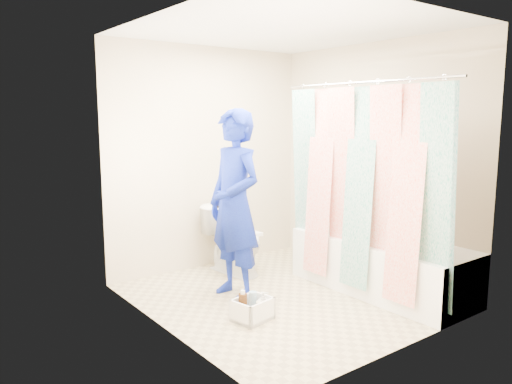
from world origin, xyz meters
TOP-DOWN VIEW (x-y plane):
  - floor at (0.00, 0.00)m, footprint 2.60×2.60m
  - ceiling at (0.00, 0.00)m, footprint 2.40×2.60m
  - wall_back at (0.00, 1.30)m, footprint 2.40×0.02m
  - wall_front at (0.00, -1.30)m, footprint 2.40×0.02m
  - wall_left at (-1.20, 0.00)m, footprint 0.02×2.60m
  - wall_right at (1.20, 0.00)m, footprint 0.02×2.60m
  - bathtub at (0.85, -0.43)m, footprint 0.70×1.75m
  - curtain_rod at (0.52, -0.43)m, footprint 0.02×1.90m
  - shower_curtain at (0.52, -0.43)m, footprint 0.06×1.75m
  - toilet at (0.06, 0.88)m, footprint 0.47×0.74m
  - tank_lid at (0.07, 0.77)m, footprint 0.46×0.23m
  - tank_internals at (-0.01, 1.07)m, footprint 0.18×0.06m
  - plumber at (-0.35, 0.30)m, footprint 0.43×0.64m
  - cleaning_caddy at (-0.54, -0.24)m, footprint 0.34×0.30m

SIDE VIEW (x-z plane):
  - floor at x=0.00m, z-range 0.00..0.00m
  - cleaning_caddy at x=-0.54m, z-range -0.03..0.20m
  - bathtub at x=0.85m, z-range 0.02..0.52m
  - toilet at x=0.06m, z-range 0.00..0.72m
  - tank_lid at x=0.07m, z-range 0.40..0.44m
  - tank_internals at x=-0.01m, z-range 0.59..0.82m
  - plumber at x=-0.35m, z-range 0.00..1.73m
  - shower_curtain at x=0.52m, z-range 0.12..1.92m
  - wall_back at x=0.00m, z-range 0.00..2.40m
  - wall_front at x=0.00m, z-range 0.00..2.40m
  - wall_left at x=-1.20m, z-range 0.00..2.40m
  - wall_right at x=1.20m, z-range 0.00..2.40m
  - curtain_rod at x=0.52m, z-range 1.94..1.96m
  - ceiling at x=0.00m, z-range 2.39..2.41m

